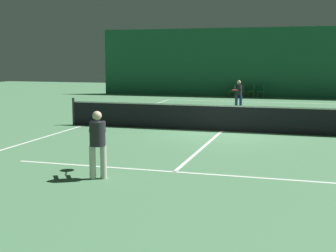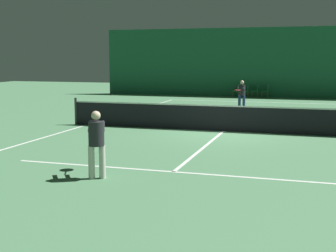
{
  "view_description": "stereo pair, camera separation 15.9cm",
  "coord_description": "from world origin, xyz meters",
  "px_view_note": "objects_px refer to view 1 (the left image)",
  "views": [
    {
      "loc": [
        2.85,
        -16.64,
        2.63
      ],
      "look_at": [
        -0.58,
        -4.97,
        0.86
      ],
      "focal_mm": 50.0,
      "sensor_mm": 36.0,
      "label": 1
    },
    {
      "loc": [
        3.0,
        -16.6,
        2.63
      ],
      "look_at": [
        -0.58,
        -4.97,
        0.86
      ],
      "focal_mm": 50.0,
      "sensor_mm": 36.0,
      "label": 2
    }
  ],
  "objects_px": {
    "courtside_chair_2": "(252,90)",
    "player_far": "(238,92)",
    "courtside_chair_0": "(233,90)",
    "player_near": "(98,139)",
    "tennis_net": "(222,117)",
    "courtside_chair_1": "(242,90)",
    "courtside_chair_3": "(262,90)"
  },
  "relations": [
    {
      "from": "courtside_chair_1",
      "to": "courtside_chair_2",
      "type": "xyz_separation_m",
      "value": [
        0.65,
        0.0,
        0.0
      ]
    },
    {
      "from": "player_far",
      "to": "courtside_chair_2",
      "type": "distance_m",
      "value": 7.62
    },
    {
      "from": "tennis_net",
      "to": "courtside_chair_1",
      "type": "relative_size",
      "value": 14.29
    },
    {
      "from": "player_far",
      "to": "tennis_net",
      "type": "bearing_deg",
      "value": 8.1
    },
    {
      "from": "courtside_chair_1",
      "to": "courtside_chair_3",
      "type": "relative_size",
      "value": 1.0
    },
    {
      "from": "player_far",
      "to": "courtside_chair_3",
      "type": "height_order",
      "value": "player_far"
    },
    {
      "from": "tennis_net",
      "to": "courtside_chair_2",
      "type": "bearing_deg",
      "value": 92.17
    },
    {
      "from": "courtside_chair_0",
      "to": "courtside_chair_2",
      "type": "height_order",
      "value": "same"
    },
    {
      "from": "courtside_chair_0",
      "to": "courtside_chair_3",
      "type": "height_order",
      "value": "same"
    },
    {
      "from": "courtside_chair_3",
      "to": "player_near",
      "type": "bearing_deg",
      "value": -3.89
    },
    {
      "from": "player_near",
      "to": "player_far",
      "type": "bearing_deg",
      "value": -27.98
    },
    {
      "from": "tennis_net",
      "to": "courtside_chair_2",
      "type": "height_order",
      "value": "tennis_net"
    },
    {
      "from": "tennis_net",
      "to": "player_far",
      "type": "xyz_separation_m",
      "value": [
        -0.45,
        7.55,
        0.36
      ]
    },
    {
      "from": "player_near",
      "to": "courtside_chair_2",
      "type": "xyz_separation_m",
      "value": [
        0.89,
        22.58,
        -0.39
      ]
    },
    {
      "from": "courtside_chair_0",
      "to": "courtside_chair_1",
      "type": "distance_m",
      "value": 0.65
    },
    {
      "from": "courtside_chair_2",
      "to": "courtside_chair_3",
      "type": "relative_size",
      "value": 1.0
    },
    {
      "from": "player_near",
      "to": "courtside_chair_0",
      "type": "distance_m",
      "value": 22.59
    },
    {
      "from": "player_far",
      "to": "courtside_chair_1",
      "type": "distance_m",
      "value": 7.66
    },
    {
      "from": "tennis_net",
      "to": "courtside_chair_1",
      "type": "distance_m",
      "value": 15.21
    },
    {
      "from": "tennis_net",
      "to": "player_near",
      "type": "relative_size",
      "value": 8.0
    },
    {
      "from": "courtside_chair_1",
      "to": "courtside_chair_2",
      "type": "height_order",
      "value": "same"
    },
    {
      "from": "courtside_chair_0",
      "to": "player_far",
      "type": "bearing_deg",
      "value": 10.59
    },
    {
      "from": "courtside_chair_1",
      "to": "courtside_chair_3",
      "type": "height_order",
      "value": "same"
    },
    {
      "from": "courtside_chair_2",
      "to": "player_far",
      "type": "bearing_deg",
      "value": 0.9
    },
    {
      "from": "courtside_chair_0",
      "to": "courtside_chair_3",
      "type": "relative_size",
      "value": 1.0
    },
    {
      "from": "player_far",
      "to": "courtside_chair_3",
      "type": "bearing_deg",
      "value": -179.34
    },
    {
      "from": "courtside_chair_1",
      "to": "courtside_chair_0",
      "type": "bearing_deg",
      "value": -90.0
    },
    {
      "from": "courtside_chair_0",
      "to": "courtside_chair_2",
      "type": "xyz_separation_m",
      "value": [
        1.3,
        0.0,
        0.0
      ]
    },
    {
      "from": "player_near",
      "to": "courtside_chair_2",
      "type": "relative_size",
      "value": 1.79
    },
    {
      "from": "tennis_net",
      "to": "player_near",
      "type": "bearing_deg",
      "value": -101.12
    },
    {
      "from": "player_near",
      "to": "courtside_chair_0",
      "type": "xyz_separation_m",
      "value": [
        -0.42,
        22.58,
        -0.39
      ]
    },
    {
      "from": "tennis_net",
      "to": "courtside_chair_2",
      "type": "distance_m",
      "value": 15.17
    }
  ]
}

